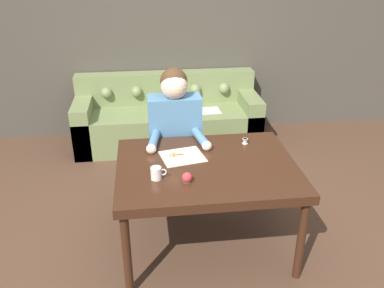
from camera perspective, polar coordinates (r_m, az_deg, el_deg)
The scene contains 10 objects.
ground_plane at distance 3.47m, azimuth 1.48°, elevation -13.16°, with size 16.00×16.00×0.00m, color #4C3323.
wall_back at distance 5.08m, azimuth -2.34°, elevation 15.79°, with size 8.00×0.06×2.60m.
dining_table at distance 3.06m, azimuth 2.05°, elevation -4.00°, with size 1.33×1.03×0.73m.
couch at distance 4.97m, azimuth -3.42°, elevation 3.55°, with size 2.18×0.77×0.82m.
person at distance 3.60m, azimuth -2.39°, elevation 1.09°, with size 0.52×0.59×1.29m.
pattern_paper_main at distance 3.13m, azimuth -1.35°, elevation -1.76°, with size 0.37×0.34×0.00m.
scissors at distance 3.16m, azimuth -1.78°, elevation -1.52°, with size 0.24×0.07×0.01m.
mug at distance 2.83m, azimuth -5.01°, elevation -4.10°, with size 0.11×0.08×0.09m.
thread_spool at distance 3.36m, azimuth 7.45°, elevation 0.40°, with size 0.04×0.04×0.05m.
pin_cushion at distance 2.79m, azimuth -0.70°, elevation -4.76°, with size 0.07×0.07×0.07m.
Camera 1 is at (-0.42, -2.67, 2.18)m, focal length 38.00 mm.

